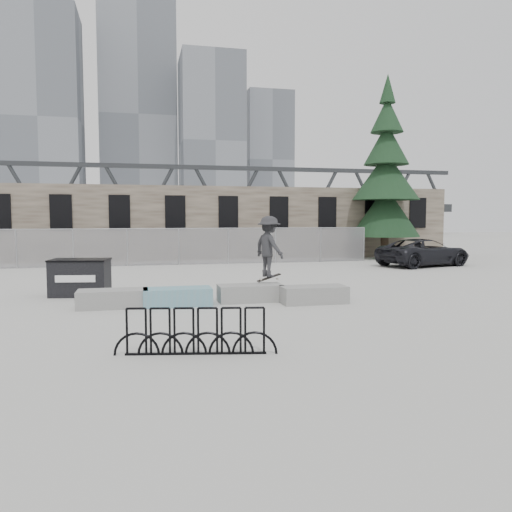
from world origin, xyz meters
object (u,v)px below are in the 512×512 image
Objects in this scene: planter_far_left at (113,298)px; spruce_tree at (386,181)px; dumpster at (80,277)px; bike_rack at (196,332)px; skateboarder at (269,247)px; suv at (424,252)px; planter_offset at (314,294)px; planter_center_left at (178,296)px; planter_center_right at (250,292)px.

spruce_tree is at bearing 41.44° from planter_far_left.
bike_rack is (2.99, -8.05, -0.18)m from dumpster.
skateboarder is at bearing -129.45° from spruce_tree.
bike_rack is 0.59× the size of suv.
planter_offset is at bearing -5.74° from planter_far_left.
skateboarder is at bearing 12.52° from planter_center_left.
spruce_tree reaches higher than dumpster.
suv is (-0.31, -5.02, -4.13)m from spruce_tree.
spruce_tree is (17.13, 11.56, 4.24)m from dumpster.
spruce_tree is at bearing 54.22° from bike_rack.
planter_center_right is 1.63m from skateboarder.
planter_far_left is 4.13m from planter_center_right.
skateboarder reaches higher than suv.
spruce_tree is at bearing -62.59° from skateboarder.
dumpster is 0.38× the size of suv.
bike_rack reaches higher than planter_offset.
planter_far_left is at bearing -138.56° from spruce_tree.
planter_far_left is 1.00× the size of planter_center_left.
suv reaches higher than planter_center_right.
skateboarder reaches higher than planter_offset.
planter_center_right is at bearing 98.29° from skateboarder.
planter_far_left is at bearing 105.25° from suv.
planter_offset is 13.69m from suv.
suv is (13.83, 14.60, 0.29)m from bike_rack.
bike_rack is at bearing -129.99° from planter_offset.
dumpster is (-7.13, 3.12, 0.34)m from planter_offset.
skateboarder is at bearing 6.89° from planter_far_left.
planter_far_left is 0.95× the size of skateboarder.
skateboarder is (-1.11, 1.18, 1.39)m from planter_offset.
suv is at bearing 33.56° from planter_center_left.
planter_center_left is 1.00× the size of planter_offset.
planter_center_left is 2.28m from planter_center_right.
suv is 13.76m from skateboarder.
planter_offset is 7.79m from dumpster.
planter_far_left is 0.99× the size of dumpster.
suv is at bearing 30.09° from planter_far_left.
planter_center_right is at bearing -130.31° from spruce_tree.
dumpster is (-5.30, 2.37, 0.34)m from planter_center_right.
planter_offset is 2.14m from skateboarder.
bike_rack is at bearing -60.33° from dumpster.
planter_center_right is 6.14m from bike_rack.
spruce_tree reaches higher than skateboarder.
planter_center_left is at bearing -174.33° from planter_center_right.
planter_offset is (4.09, -0.52, 0.00)m from planter_center_left.
bike_rack reaches higher than planter_far_left.
skateboarder reaches higher than planter_far_left.
dumpster reaches higher than planter_offset.
dumpster is 18.04m from suv.
planter_far_left and planter_center_right have the same top height.
planter_center_right is 0.99× the size of dumpster.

